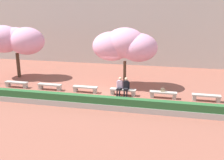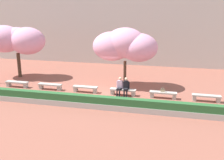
{
  "view_description": "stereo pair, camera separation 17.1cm",
  "coord_description": "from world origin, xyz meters",
  "px_view_note": "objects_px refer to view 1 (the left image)",
  "views": [
    {
      "loc": [
        4.55,
        -17.24,
        5.97
      ],
      "look_at": [
        0.56,
        0.2,
        1.0
      ],
      "focal_mm": 42.0,
      "sensor_mm": 36.0,
      "label": 1
    },
    {
      "loc": [
        4.72,
        -17.2,
        5.97
      ],
      "look_at": [
        0.56,
        0.2,
        1.0
      ],
      "focal_mm": 42.0,
      "sensor_mm": 36.0,
      "label": 2
    }
  ],
  "objects_px": {
    "stone_bench_center": "(85,88)",
    "stone_bench_far_east": "(206,97)",
    "stone_bench_east_end": "(163,94)",
    "handbag": "(163,90)",
    "cherry_tree_main": "(125,45)",
    "person_seated_right": "(126,86)",
    "person_seated_left": "(120,86)",
    "cherry_tree_secondary": "(15,40)",
    "stone_bench_near_west": "(50,86)",
    "stone_bench_near_east": "(123,91)",
    "stone_bench_west_end": "(16,84)"
  },
  "relations": [
    {
      "from": "person_seated_left",
      "to": "cherry_tree_secondary",
      "type": "xyz_separation_m",
      "value": [
        -9.7,
        2.83,
        2.61
      ]
    },
    {
      "from": "stone_bench_west_end",
      "to": "stone_bench_near_east",
      "type": "bearing_deg",
      "value": 0.0
    },
    {
      "from": "person_seated_right",
      "to": "cherry_tree_secondary",
      "type": "height_order",
      "value": "cherry_tree_secondary"
    },
    {
      "from": "stone_bench_center",
      "to": "cherry_tree_secondary",
      "type": "height_order",
      "value": "cherry_tree_secondary"
    },
    {
      "from": "person_seated_right",
      "to": "cherry_tree_secondary",
      "type": "relative_size",
      "value": 0.25
    },
    {
      "from": "stone_bench_east_end",
      "to": "cherry_tree_secondary",
      "type": "relative_size",
      "value": 0.36
    },
    {
      "from": "stone_bench_east_end",
      "to": "cherry_tree_secondary",
      "type": "xyz_separation_m",
      "value": [
        -12.71,
        2.78,
        3.0
      ]
    },
    {
      "from": "stone_bench_near_west",
      "to": "stone_bench_near_east",
      "type": "xyz_separation_m",
      "value": [
        5.57,
        0.0,
        0.0
      ]
    },
    {
      "from": "stone_bench_near_east",
      "to": "stone_bench_west_end",
      "type": "bearing_deg",
      "value": 180.0
    },
    {
      "from": "stone_bench_near_west",
      "to": "cherry_tree_main",
      "type": "relative_size",
      "value": 0.37
    },
    {
      "from": "stone_bench_west_end",
      "to": "stone_bench_near_west",
      "type": "relative_size",
      "value": 1.0
    },
    {
      "from": "stone_bench_east_end",
      "to": "person_seated_left",
      "type": "xyz_separation_m",
      "value": [
        -3.01,
        -0.05,
        0.39
      ]
    },
    {
      "from": "stone_bench_far_east",
      "to": "stone_bench_west_end",
      "type": "bearing_deg",
      "value": 180.0
    },
    {
      "from": "stone_bench_east_end",
      "to": "person_seated_right",
      "type": "distance_m",
      "value": 2.6
    },
    {
      "from": "stone_bench_near_west",
      "to": "stone_bench_near_east",
      "type": "relative_size",
      "value": 1.0
    },
    {
      "from": "stone_bench_near_east",
      "to": "cherry_tree_secondary",
      "type": "height_order",
      "value": "cherry_tree_secondary"
    },
    {
      "from": "stone_bench_center",
      "to": "stone_bench_far_east",
      "type": "bearing_deg",
      "value": 0.0
    },
    {
      "from": "stone_bench_near_west",
      "to": "person_seated_left",
      "type": "xyz_separation_m",
      "value": [
        5.35,
        -0.05,
        0.39
      ]
    },
    {
      "from": "person_seated_left",
      "to": "stone_bench_near_west",
      "type": "bearing_deg",
      "value": 179.43
    },
    {
      "from": "stone_bench_near_west",
      "to": "person_seated_left",
      "type": "height_order",
      "value": "person_seated_left"
    },
    {
      "from": "cherry_tree_main",
      "to": "stone_bench_west_end",
      "type": "bearing_deg",
      "value": -164.79
    },
    {
      "from": "stone_bench_near_east",
      "to": "handbag",
      "type": "bearing_deg",
      "value": 0.08
    },
    {
      "from": "stone_bench_center",
      "to": "cherry_tree_secondary",
      "type": "distance_m",
      "value": 8.23
    },
    {
      "from": "stone_bench_east_end",
      "to": "handbag",
      "type": "xyz_separation_m",
      "value": [
        -0.04,
        0.0,
        0.27
      ]
    },
    {
      "from": "stone_bench_east_end",
      "to": "handbag",
      "type": "bearing_deg",
      "value": 174.43
    },
    {
      "from": "stone_bench_near_west",
      "to": "stone_bench_east_end",
      "type": "relative_size",
      "value": 1.0
    },
    {
      "from": "stone_bench_center",
      "to": "cherry_tree_secondary",
      "type": "relative_size",
      "value": 0.36
    },
    {
      "from": "stone_bench_near_west",
      "to": "handbag",
      "type": "xyz_separation_m",
      "value": [
        8.32,
        0.0,
        0.27
      ]
    },
    {
      "from": "stone_bench_center",
      "to": "cherry_tree_main",
      "type": "height_order",
      "value": "cherry_tree_main"
    },
    {
      "from": "stone_bench_west_end",
      "to": "person_seated_right",
      "type": "xyz_separation_m",
      "value": [
        8.58,
        -0.05,
        0.39
      ]
    },
    {
      "from": "stone_bench_near_east",
      "to": "cherry_tree_main",
      "type": "height_order",
      "value": "cherry_tree_main"
    },
    {
      "from": "stone_bench_center",
      "to": "stone_bench_east_end",
      "type": "xyz_separation_m",
      "value": [
        5.57,
        0.0,
        0.0
      ]
    },
    {
      "from": "person_seated_right",
      "to": "cherry_tree_main",
      "type": "bearing_deg",
      "value": 102.48
    },
    {
      "from": "stone_bench_far_east",
      "to": "cherry_tree_main",
      "type": "bearing_deg",
      "value": 159.42
    },
    {
      "from": "person_seated_left",
      "to": "stone_bench_far_east",
      "type": "bearing_deg",
      "value": 0.52
    },
    {
      "from": "cherry_tree_main",
      "to": "cherry_tree_secondary",
      "type": "height_order",
      "value": "cherry_tree_main"
    },
    {
      "from": "stone_bench_center",
      "to": "cherry_tree_secondary",
      "type": "xyz_separation_m",
      "value": [
        -7.14,
        2.78,
        3.0
      ]
    },
    {
      "from": "stone_bench_east_end",
      "to": "handbag",
      "type": "distance_m",
      "value": 0.28
    },
    {
      "from": "cherry_tree_main",
      "to": "stone_bench_east_end",
      "type": "bearing_deg",
      "value": -35.64
    },
    {
      "from": "handbag",
      "to": "person_seated_right",
      "type": "bearing_deg",
      "value": -178.71
    },
    {
      "from": "person_seated_right",
      "to": "cherry_tree_main",
      "type": "distance_m",
      "value": 3.4
    },
    {
      "from": "stone_bench_near_east",
      "to": "person_seated_right",
      "type": "distance_m",
      "value": 0.45
    },
    {
      "from": "stone_bench_west_end",
      "to": "stone_bench_far_east",
      "type": "distance_m",
      "value": 13.93
    },
    {
      "from": "person_seated_right",
      "to": "stone_bench_east_end",
      "type": "bearing_deg",
      "value": 1.19
    },
    {
      "from": "stone_bench_near_east",
      "to": "cherry_tree_main",
      "type": "relative_size",
      "value": 0.37
    },
    {
      "from": "person_seated_left",
      "to": "cherry_tree_secondary",
      "type": "relative_size",
      "value": 0.25
    },
    {
      "from": "stone_bench_east_end",
      "to": "cherry_tree_main",
      "type": "distance_m",
      "value": 4.75
    },
    {
      "from": "stone_bench_center",
      "to": "person_seated_left",
      "type": "height_order",
      "value": "person_seated_left"
    },
    {
      "from": "stone_bench_east_end",
      "to": "person_seated_left",
      "type": "bearing_deg",
      "value": -178.99
    },
    {
      "from": "stone_bench_center",
      "to": "cherry_tree_secondary",
      "type": "bearing_deg",
      "value": 158.72
    }
  ]
}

